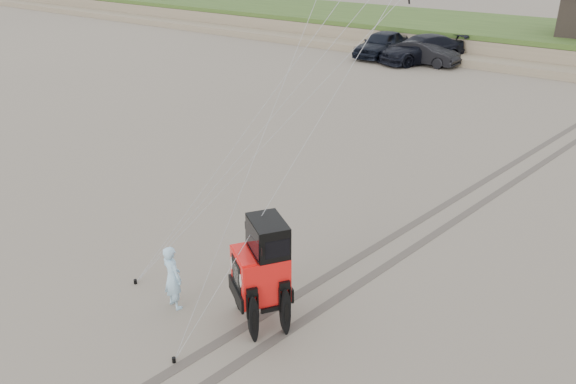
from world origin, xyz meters
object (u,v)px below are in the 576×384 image
at_px(truck_b, 424,53).
at_px(truck_c, 421,49).
at_px(truck_a, 382,44).
at_px(man, 173,277).
at_px(jeep, 261,283).

distance_m(truck_b, truck_c, 0.66).
distance_m(truck_a, truck_b, 3.52).
distance_m(truck_a, truck_c, 3.03).
xyz_separation_m(truck_c, man, (6.85, -28.80, -0.09)).
bearing_deg(truck_b, truck_c, 45.18).
bearing_deg(man, truck_b, -66.83).
relative_size(truck_a, truck_b, 1.13).
xyz_separation_m(truck_c, jeep, (8.82, -28.01, 0.12)).
distance_m(truck_a, man, 30.52).
relative_size(truck_c, jeep, 1.14).
distance_m(jeep, man, 2.13).
bearing_deg(truck_a, jeep, -65.93).
bearing_deg(truck_a, truck_c, -0.41).
relative_size(jeep, man, 3.37).
xyz_separation_m(truck_a, jeep, (11.85, -28.09, 0.11)).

